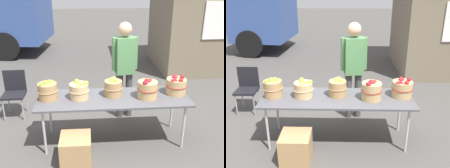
% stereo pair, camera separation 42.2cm
% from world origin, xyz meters
% --- Properties ---
extents(ground_plane, '(40.00, 40.00, 0.00)m').
position_xyz_m(ground_plane, '(0.00, 0.00, 0.00)').
color(ground_plane, '#474442').
extents(market_table, '(2.30, 0.76, 0.75)m').
position_xyz_m(market_table, '(0.00, 0.00, 0.71)').
color(market_table, '#4C4C51').
rests_on(market_table, ground).
extents(apple_basket_green_0, '(0.30, 0.30, 0.30)m').
position_xyz_m(apple_basket_green_0, '(-0.98, 0.02, 0.89)').
color(apple_basket_green_0, '#A87F51').
rests_on(apple_basket_green_0, market_table).
extents(apple_basket_green_1, '(0.30, 0.30, 0.29)m').
position_xyz_m(apple_basket_green_1, '(-0.52, 0.02, 0.88)').
color(apple_basket_green_1, tan).
rests_on(apple_basket_green_1, market_table).
extents(apple_basket_green_2, '(0.29, 0.29, 0.30)m').
position_xyz_m(apple_basket_green_2, '(-0.00, 0.07, 0.88)').
color(apple_basket_green_2, '#A87F51').
rests_on(apple_basket_green_2, market_table).
extents(apple_basket_red_0, '(0.32, 0.32, 0.31)m').
position_xyz_m(apple_basket_red_0, '(0.51, -0.04, 0.89)').
color(apple_basket_red_0, tan).
rests_on(apple_basket_red_0, market_table).
extents(apple_basket_red_1, '(0.33, 0.33, 0.30)m').
position_xyz_m(apple_basket_red_1, '(0.98, 0.07, 0.88)').
color(apple_basket_red_1, tan).
rests_on(apple_basket_red_1, market_table).
extents(vendor_adult, '(0.46, 0.28, 1.76)m').
position_xyz_m(vendor_adult, '(0.26, 0.78, 1.04)').
color(vendor_adult, '#3F3F3F').
rests_on(vendor_adult, ground).
extents(food_kiosk, '(3.53, 2.94, 2.74)m').
position_xyz_m(food_kiosk, '(3.09, 3.75, 1.38)').
color(food_kiosk, '#726651').
rests_on(food_kiosk, ground).
extents(folding_chair, '(0.41, 0.41, 0.86)m').
position_xyz_m(folding_chair, '(-1.77, 0.99, 0.51)').
color(folding_chair, black).
rests_on(folding_chair, ground).
extents(produce_crate, '(0.42, 0.42, 0.42)m').
position_xyz_m(produce_crate, '(-0.57, -0.54, 0.21)').
color(produce_crate, '#A87F51').
rests_on(produce_crate, ground).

